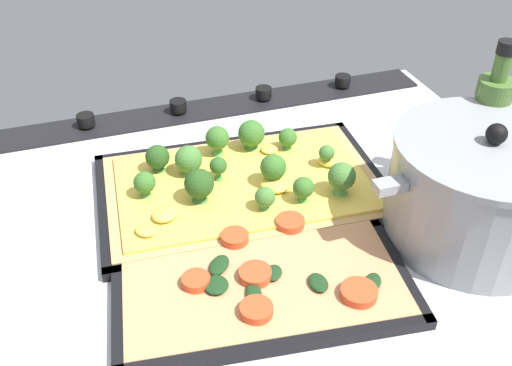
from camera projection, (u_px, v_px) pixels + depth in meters
The scene contains 8 objects.
ground_plane at pixel (285, 224), 76.38cm from camera, with size 75.19×68.29×3.00cm, color silver.
stove_control_panel at pixel (222, 105), 98.65cm from camera, with size 72.18×7.00×2.60cm.
baking_tray_front at pixel (243, 191), 79.27cm from camera, with size 40.36×27.56×1.30cm.
broccoli_pizza at pixel (242, 179), 78.50cm from camera, with size 37.81×25.01×5.98cm.
baking_tray_back at pixel (259, 273), 66.47cm from camera, with size 35.57×26.63×1.30cm.
veggie_pizza_back at pixel (261, 270), 65.91cm from camera, with size 32.90×23.96×1.90cm.
cooking_pot at pixel (481, 190), 68.85cm from camera, with size 29.03×22.26×15.69cm.
oil_bottle at pixel (484, 130), 76.18cm from camera, with size 4.65×4.65×21.03cm.
Camera 1 is at (21.91, 54.30, 47.99)cm, focal length 40.53 mm.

